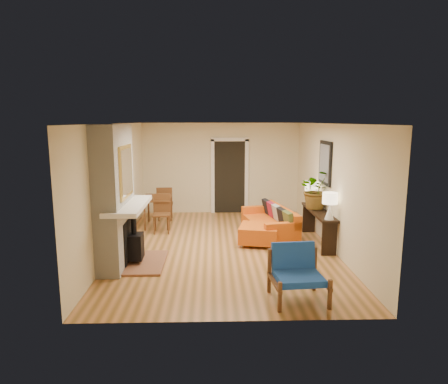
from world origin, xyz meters
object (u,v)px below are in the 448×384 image
at_px(lamp_near, 330,203).
at_px(houseplant, 317,189).
at_px(ottoman, 259,233).
at_px(console_table, 319,217).
at_px(blue_chair, 296,270).
at_px(dining_table, 160,203).
at_px(sofa, 272,222).
at_px(lamp_far, 311,190).

distance_m(lamp_near, houseplant, 0.99).
bearing_deg(ottoman, houseplant, 11.28).
xyz_separation_m(console_table, lamp_near, (0.00, -0.77, 0.49)).
relative_size(blue_chair, houseplant, 0.96).
height_order(blue_chair, lamp_near, lamp_near).
xyz_separation_m(dining_table, lamp_near, (3.65, -2.33, 0.46)).
xyz_separation_m(sofa, blue_chair, (-0.12, -3.30, 0.12)).
relative_size(lamp_far, houseplant, 0.62).
bearing_deg(ottoman, sofa, 58.60).
bearing_deg(dining_table, console_table, -23.12).
xyz_separation_m(sofa, dining_table, (-2.71, 0.99, 0.28)).
height_order(dining_table, lamp_far, lamp_far).
xyz_separation_m(blue_chair, console_table, (1.06, 2.73, 0.14)).
xyz_separation_m(ottoman, dining_table, (-2.34, 1.60, 0.36)).
xyz_separation_m(console_table, houseplant, (-0.01, 0.21, 0.58)).
bearing_deg(ottoman, blue_chair, -84.61).
height_order(ottoman, dining_table, dining_table).
bearing_deg(console_table, lamp_near, -90.00).
bearing_deg(lamp_near, dining_table, 147.41).
bearing_deg(ottoman, lamp_near, -29.09).
xyz_separation_m(dining_table, houseplant, (3.64, -1.34, 0.56)).
xyz_separation_m(sofa, lamp_near, (0.94, -1.34, 0.74)).
relative_size(sofa, lamp_near, 3.70).
relative_size(sofa, ottoman, 2.07).
relative_size(lamp_near, lamp_far, 1.00).
bearing_deg(console_table, sofa, 148.83).
xyz_separation_m(sofa, console_table, (0.94, -0.57, 0.25)).
bearing_deg(houseplant, sofa, 159.12).
distance_m(dining_table, lamp_far, 3.77).
bearing_deg(lamp_near, ottoman, 150.91).
bearing_deg(lamp_near, sofa, 124.91).
bearing_deg(console_table, lamp_far, 90.00).
bearing_deg(lamp_far, lamp_near, -90.00).
bearing_deg(lamp_near, lamp_far, 90.00).
xyz_separation_m(sofa, houseplant, (0.93, -0.35, 0.84)).
bearing_deg(ottoman, lamp_far, 30.62).
height_order(lamp_near, lamp_far, same).
bearing_deg(lamp_far, sofa, -170.14).
xyz_separation_m(blue_chair, lamp_near, (1.06, 1.96, 0.62)).
bearing_deg(ottoman, dining_table, 145.55).
bearing_deg(lamp_near, console_table, 90.00).
xyz_separation_m(blue_chair, dining_table, (-2.59, 4.29, 0.16)).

